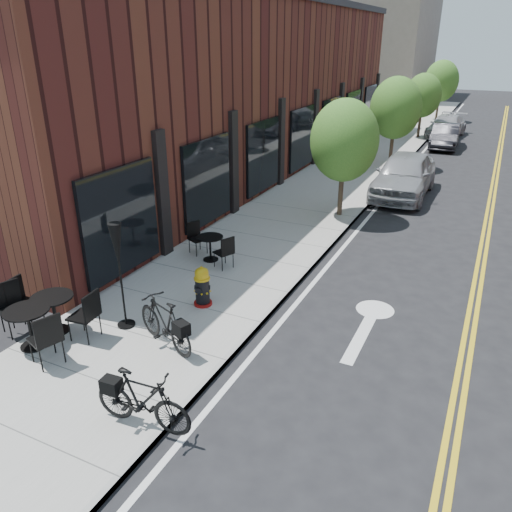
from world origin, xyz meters
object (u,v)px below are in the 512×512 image
Objects in this scene: bistro_set_c at (210,245)px; parked_car_a at (404,175)px; bistro_set_a at (54,309)px; parked_car_c at (446,126)px; bicycle_right at (142,400)px; patio_umbrella at (118,254)px; parked_car_b at (445,136)px; bicycle_left at (165,322)px; bistro_set_b at (29,323)px; fire_hydrant at (202,287)px.

bistro_set_c is 0.34× the size of parked_car_a.
bistro_set_a is 0.44× the size of parked_car_c.
bicycle_right is 6.32m from bistro_set_c.
parked_car_b is at bearing 80.99° from patio_umbrella.
bicycle_left is 0.85× the size of bistro_set_b.
patio_umbrella is at bearing 29.33° from bistro_set_a.
patio_umbrella is at bearing -148.40° from fire_hydrant.
parked_car_b reaches higher than bistro_set_b.
patio_umbrella reaches higher than fire_hydrant.
bicycle_left is 0.75× the size of patio_umbrella.
parked_car_a is at bearing 93.55° from bistro_set_c.
parked_car_b reaches higher than bistro_set_a.
patio_umbrella is 0.47× the size of parked_car_a.
bicycle_right reaches higher than bistro_set_c.
bistro_set_b is 2.10m from patio_umbrella.
bicycle_left is 0.87× the size of bistro_set_a.
bistro_set_a is (-2.10, -2.26, 0.08)m from fire_hydrant.
parked_car_c is (-0.33, 3.56, -0.00)m from parked_car_b.
parked_car_a is 1.23× the size of parked_car_b.
parked_car_a reaches higher than parked_car_b.
bicycle_right is 3.40m from bistro_set_b.
bicycle_right is at bearing -94.41° from parked_car_a.
parked_car_b is 3.57m from parked_car_c.
parked_car_b is (3.73, 19.14, 0.09)m from bistro_set_c.
bicycle_right is 0.34× the size of parked_car_a.
fire_hydrant is at bearing 56.21° from patio_umbrella.
bistro_set_b is (-2.30, -1.16, 0.02)m from bicycle_left.
parked_car_a reaches higher than parked_car_c.
parked_car_a is at bearing -94.20° from parked_car_b.
parked_car_a reaches higher than bistro_set_b.
bistro_set_a is 0.61m from bistro_set_b.
parked_car_c is (-0.02, 13.93, -0.18)m from parked_car_a.
bicycle_right is 0.83× the size of bistro_set_b.
bicycle_right reaches higher than fire_hydrant.
bicycle_right is 0.73× the size of patio_umbrella.
bicycle_right is (1.20, -3.69, 0.05)m from fire_hydrant.
bicycle_left reaches higher than bistro_set_c.
bistro_set_b is (-2.10, -2.87, 0.09)m from fire_hydrant.
parked_car_a is at bearing 92.00° from bistro_set_b.
bistro_set_b reaches higher than bicycle_right.
parked_car_a is (2.33, 10.96, 0.26)m from fire_hydrant.
bicycle_right is 1.01× the size of bistro_set_c.
fire_hydrant is 3.55m from bistro_set_b.
patio_umbrella is (0.12, -3.66, 1.18)m from bistro_set_c.
parked_car_c reaches higher than bicycle_right.
bicycle_left is 1.03× the size of bicycle_right.
fire_hydrant is 24.99m from parked_car_c.
parked_car_c is at bearing 90.06° from parked_car_a.
parked_car_b is at bearing -79.26° from parked_car_c.
bistro_set_b is at bearing -150.79° from fire_hydrant.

